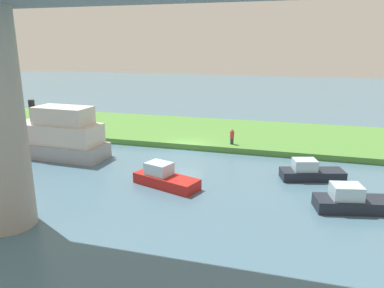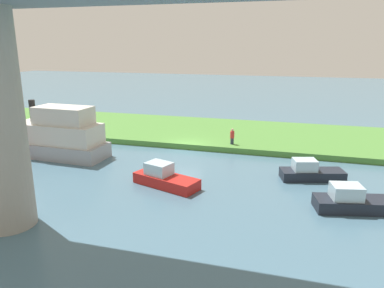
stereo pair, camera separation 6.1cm
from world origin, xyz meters
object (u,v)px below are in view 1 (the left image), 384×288
riverboat_paddlewheel (310,172)px  mooring_post (93,129)px  motorboat_red (165,178)px  person_on_bank (232,136)px  motorboat_white (56,136)px  houseboat_blue (354,201)px

riverboat_paddlewheel → mooring_post: bearing=-15.2°
motorboat_red → person_on_bank: bearing=-106.1°
motorboat_white → mooring_post: bearing=-90.1°
person_on_bank → houseboat_blue: (-8.59, 10.08, -0.67)m
person_on_bank → houseboat_blue: bearing=130.4°
mooring_post → motorboat_white: bearing=89.9°
person_on_bank → mooring_post: 13.39m
person_on_bank → motorboat_red: bearing=73.9°
person_on_bank → motorboat_red: 9.94m
mooring_post → houseboat_blue: 24.06m
houseboat_blue → riverboat_paddlewheel: size_ratio=1.05×
motorboat_red → houseboat_blue: 11.34m
motorboat_white → motorboat_red: size_ratio=1.92×
riverboat_paddlewheel → motorboat_red: bearing=22.9°
motorboat_white → motorboat_red: (-10.66, 3.63, -1.16)m
motorboat_red → riverboat_paddlewheel: (-9.14, -3.86, -0.03)m
person_on_bank → motorboat_white: motorboat_white is taller
mooring_post → motorboat_white: 5.65m
houseboat_blue → person_on_bank: bearing=-49.6°
houseboat_blue → riverboat_paddlewheel: (2.19, -4.41, -0.03)m
motorboat_white → riverboat_paddlewheel: size_ratio=2.03×
houseboat_blue → riverboat_paddlewheel: 4.92m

